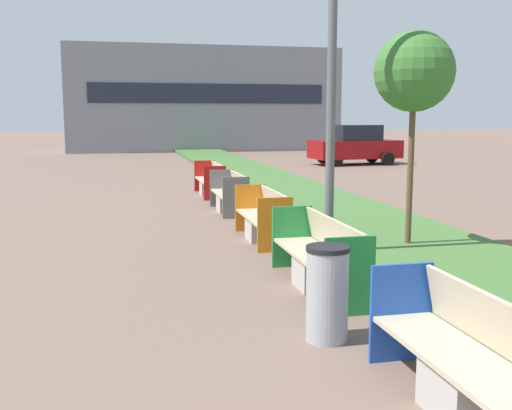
{
  "coord_description": "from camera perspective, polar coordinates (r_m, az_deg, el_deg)",
  "views": [
    {
      "loc": [
        -1.65,
        -0.61,
        2.31
      ],
      "look_at": [
        0.9,
        10.47,
        0.6
      ],
      "focal_mm": 42.0,
      "sensor_mm": 36.0,
      "label": 1
    }
  ],
  "objects": [
    {
      "name": "bench_red_frame",
      "position": [
        17.42,
        -4.33,
        2.13
      ],
      "size": [
        0.65,
        2.11,
        0.94
      ],
      "color": "#ADA8A0",
      "rests_on": "ground"
    },
    {
      "name": "bench_grey_frame",
      "position": [
        14.39,
        -2.49,
        0.77
      ],
      "size": [
        0.65,
        1.92,
        0.94
      ],
      "color": "#ADA8A0",
      "rests_on": "ground"
    },
    {
      "name": "sapling_tree_near",
      "position": [
        10.22,
        14.83,
        12.08
      ],
      "size": [
        1.3,
        1.3,
        3.66
      ],
      "color": "brown",
      "rests_on": "ground"
    },
    {
      "name": "bench_green_frame",
      "position": [
        8.12,
        6.06,
        -5.27
      ],
      "size": [
        0.65,
        2.4,
        0.94
      ],
      "color": "#ADA8A0",
      "rests_on": "ground"
    },
    {
      "name": "bench_blue_frame",
      "position": [
        5.04,
        19.82,
        -14.59
      ],
      "size": [
        0.65,
        2.25,
        0.94
      ],
      "color": "#ADA8A0",
      "rests_on": "ground"
    },
    {
      "name": "planter_grass_strip",
      "position": [
        13.69,
        7.98,
        -0.86
      ],
      "size": [
        2.8,
        120.0,
        0.18
      ],
      "color": "#426B33",
      "rests_on": "ground"
    },
    {
      "name": "parked_car_distant",
      "position": [
        28.68,
        9.42,
        5.65
      ],
      "size": [
        4.38,
        2.23,
        1.86
      ],
      "rotation": [
        0.0,
        0.0,
        0.12
      ],
      "color": "maroon",
      "rests_on": "ground"
    },
    {
      "name": "street_lamp_post",
      "position": [
        9.47,
        7.33,
        17.78
      ],
      "size": [
        0.24,
        0.44,
        6.92
      ],
      "color": "#56595B",
      "rests_on": "ground"
    },
    {
      "name": "litter_bin",
      "position": [
        6.25,
        6.79,
        -8.35
      ],
      "size": [
        0.45,
        0.45,
        0.99
      ],
      "color": "#9EA0A5",
      "rests_on": "ground"
    },
    {
      "name": "bench_orange_frame",
      "position": [
        11.09,
        0.73,
        -1.55
      ],
      "size": [
        0.65,
        1.99,
        0.94
      ],
      "color": "#ADA8A0",
      "rests_on": "ground"
    },
    {
      "name": "building_backdrop",
      "position": [
        41.31,
        -5.15,
        9.92
      ],
      "size": [
        17.51,
        6.73,
        6.63
      ],
      "color": "gray",
      "rests_on": "ground"
    }
  ]
}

